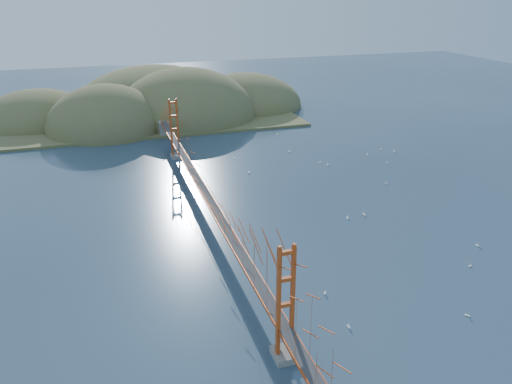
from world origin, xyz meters
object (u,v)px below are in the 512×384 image
object	(u,v)px
bridge	(208,175)
sailboat_1	(386,183)
sailboat_2	(470,265)
sailboat_0	(364,214)

from	to	relation	value
bridge	sailboat_1	world-z (taller)	bridge
sailboat_2	sailboat_1	distance (m)	27.53
sailboat_2	sailboat_1	world-z (taller)	sailboat_2
bridge	sailboat_2	distance (m)	35.68
bridge	sailboat_1	xyz separation A→B (m)	(32.04, 4.99, -6.87)
sailboat_2	sailboat_0	bearing A→B (deg)	106.38
sailboat_2	sailboat_0	size ratio (longest dim) A/B	0.90
sailboat_2	sailboat_0	world-z (taller)	sailboat_0
sailboat_1	sailboat_0	world-z (taller)	sailboat_0
sailboat_2	sailboat_1	bearing A→B (deg)	79.78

